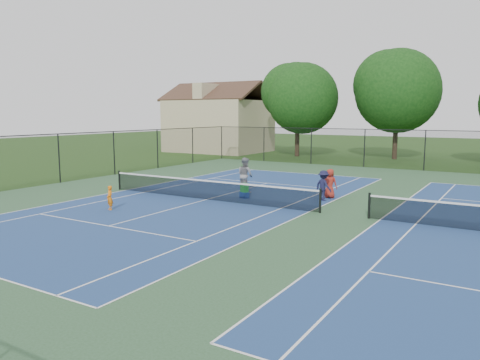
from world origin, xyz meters
The scene contains 13 objects.
ground centered at (0.00, 0.00, 0.00)m, with size 140.00×140.00×0.00m, color #234716.
court_pad centered at (0.00, 0.00, 0.00)m, with size 36.00×36.00×0.01m, color #2B4E2C.
tennis_court_left centered at (-7.00, 0.00, 0.10)m, with size 12.00×23.83×1.07m.
perimeter_fence centered at (0.00, 0.00, 1.60)m, with size 36.08×36.08×3.02m.
tree_back_a centered at (-13.00, 24.00, 6.04)m, with size 6.80×6.80×9.15m.
tree_back_b centered at (-4.00, 26.00, 6.60)m, with size 7.60×7.60×10.03m.
clapboard_house centered at (-23.00, 25.00, 3.09)m, with size 10.80×8.10×7.65m.
child_player centered at (-9.22, -4.22, 0.54)m, with size 0.39×0.26×1.08m, color orange.
instructor centered at (-6.48, 2.87, 0.95)m, with size 0.92×0.72×1.89m, color gray.
bystander_b centered at (-1.99, 2.80, 0.74)m, with size 0.96×0.55×1.49m, color #191937.
bystander_c centered at (-1.97, 3.62, 0.74)m, with size 0.72×0.47×1.48m, color maroon.
ball_crate centered at (-5.63, 1.37, 0.16)m, with size 0.42×0.31×0.31m, color #163D99.
ball_hopper centered at (-5.63, 1.37, 0.53)m, with size 0.34×0.28×0.44m, color green.
Camera 1 is at (6.20, -18.57, 4.24)m, focal length 35.00 mm.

